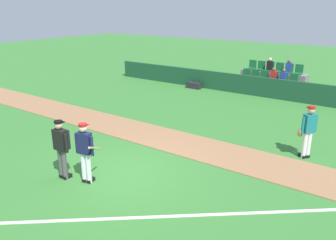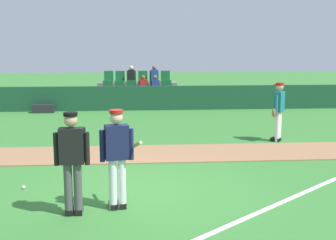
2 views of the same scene
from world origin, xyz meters
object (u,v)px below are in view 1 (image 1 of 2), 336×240
Objects in this scene: baseball at (77,151)px; batter_navy_jersey at (85,151)px; equipment_bag at (194,85)px; umpire_home_plate at (61,146)px; runner_teal_jersey at (308,130)px.

batter_navy_jersey is at bearing -32.71° from baseball.
batter_navy_jersey is at bearing -72.94° from equipment_bag.
equipment_bag is at bearing 99.05° from baseball.
umpire_home_plate and runner_teal_jersey have the same top height.
baseball is at bearing 147.29° from batter_navy_jersey.
umpire_home_plate reaches higher than equipment_bag.
umpire_home_plate is at bearing -134.12° from runner_teal_jersey.
runner_teal_jersey is 23.78× the size of baseball.
batter_navy_jersey reaches higher than equipment_bag.
batter_navy_jersey is at bearing 16.07° from umpire_home_plate.
baseball is 0.08× the size of equipment_bag.
umpire_home_plate is at bearing -163.93° from batter_navy_jersey.
batter_navy_jersey is 6.98m from runner_teal_jersey.
runner_teal_jersey is at bearing 31.80° from baseball.
equipment_bag is (-8.17, 6.44, -0.78)m from runner_teal_jersey.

